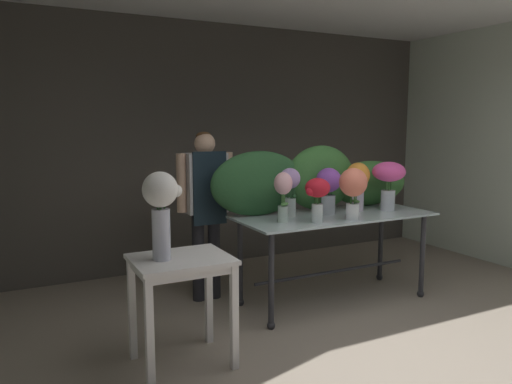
{
  "coord_description": "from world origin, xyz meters",
  "views": [
    {
      "loc": [
        -2.39,
        -2.22,
        1.72
      ],
      "look_at": [
        -0.56,
        1.37,
        1.16
      ],
      "focal_mm": 34.66,
      "sensor_mm": 36.0,
      "label": 1
    }
  ],
  "objects_px": {
    "vase_violet_anemones": "(329,186)",
    "vase_blush_tulips": "(283,192)",
    "vase_white_roses_tall": "(161,206)",
    "vase_lilac_ranunculus": "(290,188)",
    "side_table_white": "(181,273)",
    "vase_crimson_freesia": "(317,193)",
    "vase_fuchsia_stock": "(389,178)",
    "vase_coral_hydrangea": "(353,187)",
    "vase_sunset_dahlias": "(357,182)",
    "florist": "(206,198)",
    "display_table_glass": "(334,229)"
  },
  "relations": [
    {
      "from": "vase_white_roses_tall",
      "to": "vase_lilac_ranunculus",
      "type": "bearing_deg",
      "value": 24.69
    },
    {
      "from": "vase_lilac_ranunculus",
      "to": "vase_blush_tulips",
      "type": "height_order",
      "value": "vase_lilac_ranunculus"
    },
    {
      "from": "vase_fuchsia_stock",
      "to": "vase_white_roses_tall",
      "type": "xyz_separation_m",
      "value": [
        -2.44,
        -0.48,
        -0.02
      ]
    },
    {
      "from": "vase_fuchsia_stock",
      "to": "vase_white_roses_tall",
      "type": "height_order",
      "value": "vase_white_roses_tall"
    },
    {
      "from": "side_table_white",
      "to": "vase_white_roses_tall",
      "type": "height_order",
      "value": "vase_white_roses_tall"
    },
    {
      "from": "vase_crimson_freesia",
      "to": "vase_lilac_ranunculus",
      "type": "bearing_deg",
      "value": 100.14
    },
    {
      "from": "vase_fuchsia_stock",
      "to": "vase_crimson_freesia",
      "type": "bearing_deg",
      "value": -169.23
    },
    {
      "from": "vase_sunset_dahlias",
      "to": "vase_coral_hydrangea",
      "type": "bearing_deg",
      "value": -132.96
    },
    {
      "from": "side_table_white",
      "to": "vase_lilac_ranunculus",
      "type": "bearing_deg",
      "value": 26.89
    },
    {
      "from": "vase_crimson_freesia",
      "to": "vase_violet_anemones",
      "type": "distance_m",
      "value": 0.44
    },
    {
      "from": "vase_coral_hydrangea",
      "to": "vase_crimson_freesia",
      "type": "relative_size",
      "value": 1.19
    },
    {
      "from": "florist",
      "to": "vase_lilac_ranunculus",
      "type": "relative_size",
      "value": 3.62
    },
    {
      "from": "florist",
      "to": "display_table_glass",
      "type": "bearing_deg",
      "value": -29.85
    },
    {
      "from": "display_table_glass",
      "to": "vase_white_roses_tall",
      "type": "bearing_deg",
      "value": -163.65
    },
    {
      "from": "vase_blush_tulips",
      "to": "vase_crimson_freesia",
      "type": "bearing_deg",
      "value": -30.9
    },
    {
      "from": "florist",
      "to": "vase_lilac_ranunculus",
      "type": "height_order",
      "value": "florist"
    },
    {
      "from": "vase_sunset_dahlias",
      "to": "vase_fuchsia_stock",
      "type": "bearing_deg",
      "value": -24.28
    },
    {
      "from": "side_table_white",
      "to": "vase_blush_tulips",
      "type": "xyz_separation_m",
      "value": [
        1.08,
        0.44,
        0.46
      ]
    },
    {
      "from": "florist",
      "to": "vase_coral_hydrangea",
      "type": "xyz_separation_m",
      "value": [
        1.04,
        -0.91,
        0.15
      ]
    },
    {
      "from": "vase_coral_hydrangea",
      "to": "vase_white_roses_tall",
      "type": "relative_size",
      "value": 0.77
    },
    {
      "from": "vase_fuchsia_stock",
      "to": "vase_lilac_ranunculus",
      "type": "distance_m",
      "value": 1.05
    },
    {
      "from": "vase_crimson_freesia",
      "to": "vase_white_roses_tall",
      "type": "height_order",
      "value": "vase_white_roses_tall"
    },
    {
      "from": "vase_coral_hydrangea",
      "to": "florist",
      "type": "bearing_deg",
      "value": 138.93
    },
    {
      "from": "display_table_glass",
      "to": "vase_fuchsia_stock",
      "type": "xyz_separation_m",
      "value": [
        0.6,
        -0.06,
        0.47
      ]
    },
    {
      "from": "vase_crimson_freesia",
      "to": "vase_violet_anemones",
      "type": "relative_size",
      "value": 0.89
    },
    {
      "from": "vase_crimson_freesia",
      "to": "vase_sunset_dahlias",
      "type": "distance_m",
      "value": 0.75
    },
    {
      "from": "vase_blush_tulips",
      "to": "vase_sunset_dahlias",
      "type": "bearing_deg",
      "value": 9.71
    },
    {
      "from": "vase_coral_hydrangea",
      "to": "vase_blush_tulips",
      "type": "bearing_deg",
      "value": 161.26
    },
    {
      "from": "side_table_white",
      "to": "vase_white_roses_tall",
      "type": "xyz_separation_m",
      "value": [
        -0.13,
        -0.0,
        0.49
      ]
    },
    {
      "from": "vase_coral_hydrangea",
      "to": "vase_violet_anemones",
      "type": "distance_m",
      "value": 0.35
    },
    {
      "from": "vase_crimson_freesia",
      "to": "vase_fuchsia_stock",
      "type": "xyz_separation_m",
      "value": [
        0.97,
        0.18,
        0.07
      ]
    },
    {
      "from": "vase_white_roses_tall",
      "to": "vase_blush_tulips",
      "type": "bearing_deg",
      "value": 20.08
    },
    {
      "from": "vase_sunset_dahlias",
      "to": "vase_violet_anemones",
      "type": "distance_m",
      "value": 0.36
    },
    {
      "from": "florist",
      "to": "vase_blush_tulips",
      "type": "height_order",
      "value": "florist"
    },
    {
      "from": "display_table_glass",
      "to": "vase_sunset_dahlias",
      "type": "distance_m",
      "value": 0.54
    },
    {
      "from": "vase_sunset_dahlias",
      "to": "florist",
      "type": "bearing_deg",
      "value": 158.43
    },
    {
      "from": "vase_lilac_ranunculus",
      "to": "vase_white_roses_tall",
      "type": "height_order",
      "value": "vase_white_roses_tall"
    },
    {
      "from": "side_table_white",
      "to": "vase_fuchsia_stock",
      "type": "distance_m",
      "value": 2.41
    },
    {
      "from": "display_table_glass",
      "to": "vase_violet_anemones",
      "type": "bearing_deg",
      "value": 129.98
    },
    {
      "from": "vase_fuchsia_stock",
      "to": "vase_lilac_ranunculus",
      "type": "height_order",
      "value": "vase_fuchsia_stock"
    },
    {
      "from": "side_table_white",
      "to": "vase_lilac_ranunculus",
      "type": "xyz_separation_m",
      "value": [
        1.28,
        0.65,
        0.46
      ]
    },
    {
      "from": "vase_violet_anemones",
      "to": "vase_blush_tulips",
      "type": "height_order",
      "value": "vase_violet_anemones"
    },
    {
      "from": "vase_coral_hydrangea",
      "to": "vase_fuchsia_stock",
      "type": "relative_size",
      "value": 0.97
    },
    {
      "from": "display_table_glass",
      "to": "side_table_white",
      "type": "height_order",
      "value": "display_table_glass"
    },
    {
      "from": "vase_coral_hydrangea",
      "to": "vase_crimson_freesia",
      "type": "bearing_deg",
      "value": 171.57
    },
    {
      "from": "side_table_white",
      "to": "vase_violet_anemones",
      "type": "distance_m",
      "value": 1.82
    },
    {
      "from": "vase_fuchsia_stock",
      "to": "vase_blush_tulips",
      "type": "distance_m",
      "value": 1.22
    },
    {
      "from": "vase_coral_hydrangea",
      "to": "vase_white_roses_tall",
      "type": "bearing_deg",
      "value": -172.42
    },
    {
      "from": "vase_violet_anemones",
      "to": "vase_white_roses_tall",
      "type": "bearing_deg",
      "value": -161.92
    },
    {
      "from": "vase_crimson_freesia",
      "to": "vase_blush_tulips",
      "type": "distance_m",
      "value": 0.3
    }
  ]
}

